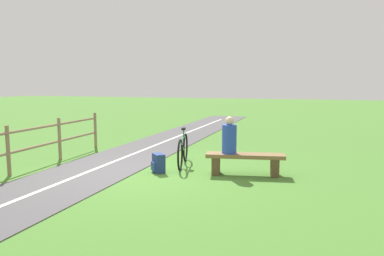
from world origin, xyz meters
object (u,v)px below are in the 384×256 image
object	(u,v)px
bench	(245,160)
backpack	(158,163)
bicycle	(183,150)
person_seated	(229,137)

from	to	relation	value
bench	backpack	world-z (taller)	bench
bench	bicycle	bearing A→B (deg)	-25.01
bench	bicycle	xyz separation A→B (m)	(1.53, -0.37, 0.06)
bicycle	bench	bearing A→B (deg)	62.85
bench	backpack	size ratio (longest dim) A/B	4.11
bench	person_seated	xyz separation A→B (m)	(0.33, 0.07, 0.48)
bicycle	backpack	size ratio (longest dim) A/B	4.01
bicycle	backpack	xyz separation A→B (m)	(0.27, 0.78, -0.17)
backpack	person_seated	bearing A→B (deg)	-167.12
bench	backpack	xyz separation A→B (m)	(1.81, 0.40, -0.11)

